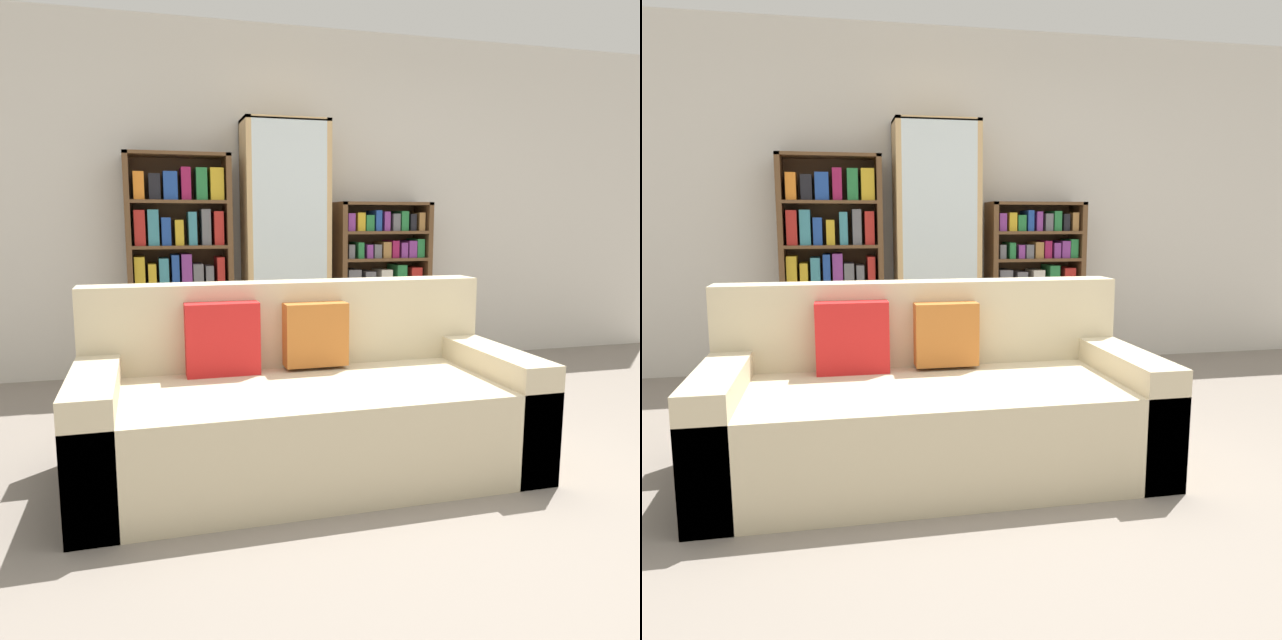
% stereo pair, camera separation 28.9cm
% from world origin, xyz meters
% --- Properties ---
extents(ground_plane, '(16.00, 16.00, 0.00)m').
position_xyz_m(ground_plane, '(0.00, 0.00, 0.00)').
color(ground_plane, gray).
extents(wall_back, '(7.06, 0.06, 2.70)m').
position_xyz_m(wall_back, '(0.00, 2.66, 1.35)').
color(wall_back, beige).
rests_on(wall_back, ground).
extents(couch, '(2.11, 1.00, 0.89)m').
position_xyz_m(couch, '(-0.51, 0.49, 0.30)').
color(couch, beige).
rests_on(couch, ground).
extents(bookshelf_left, '(0.76, 0.32, 1.69)m').
position_xyz_m(bookshelf_left, '(-0.98, 2.45, 0.83)').
color(bookshelf_left, brown).
rests_on(bookshelf_left, ground).
extents(display_cabinet, '(0.65, 0.36, 1.96)m').
position_xyz_m(display_cabinet, '(-0.17, 2.44, 0.98)').
color(display_cabinet, tan).
rests_on(display_cabinet, ground).
extents(bookshelf_right, '(0.77, 0.32, 1.35)m').
position_xyz_m(bookshelf_right, '(0.65, 2.45, 0.66)').
color(bookshelf_right, brown).
rests_on(bookshelf_right, ground).
extents(wine_bottle, '(0.08, 0.08, 0.38)m').
position_xyz_m(wine_bottle, '(0.52, 1.61, 0.15)').
color(wine_bottle, black).
rests_on(wine_bottle, ground).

